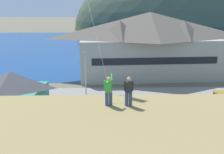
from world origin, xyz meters
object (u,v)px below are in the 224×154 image
harbor_lodge (149,43)px  wharf_dock (109,59)px  parked_car_front_row_end (68,131)px  person_companion (129,90)px  person_kite_flyer (109,90)px  moored_boat_outer_mooring (123,56)px  parking_light_pole (85,72)px  parked_car_back_row_left (120,123)px  storage_shed_waterside (106,65)px  parked_car_mid_row_center (223,99)px  storage_shed_near_lot (12,96)px  moored_boat_wharfside (94,54)px

harbor_lodge → wharf_dock: harbor_lodge is taller
parked_car_front_row_end → person_companion: size_ratio=2.48×
wharf_dock → person_kite_flyer: 43.67m
person_kite_flyer → wharf_dock: bearing=89.3°
person_kite_flyer → person_companion: person_kite_flyer is taller
moored_boat_outer_mooring → parking_light_pole: (-6.72, -26.72, 2.93)m
parked_car_back_row_left → person_companion: (-0.02, -8.41, 6.07)m
parked_car_front_row_end → person_companion: person_companion is taller
moored_boat_outer_mooring → storage_shed_waterside: bearing=-103.9°
parked_car_front_row_end → person_companion: 10.39m
storage_shed_waterside → parked_car_front_row_end: bearing=-99.2°
harbor_lodge → parked_car_front_row_end: bearing=-115.8°
storage_shed_waterside → parked_car_mid_row_center: bearing=-44.8°
storage_shed_near_lot → wharf_dock: 33.72m
storage_shed_waterside → moored_boat_outer_mooring: bearing=76.1°
moored_boat_outer_mooring → parked_car_front_row_end: bearing=-101.3°
storage_shed_waterside → moored_boat_outer_mooring: size_ratio=0.99×
parking_light_pole → storage_shed_near_lot: bearing=-135.9°
moored_boat_wharfside → parking_light_pole: 29.75m
moored_boat_outer_mooring → harbor_lodge: bearing=-77.6°
moored_boat_outer_mooring → parked_car_front_row_end: size_ratio=1.57×
parked_car_mid_row_center → storage_shed_waterside: bearing=135.2°
wharf_dock → person_companion: (0.64, -43.20, 6.79)m
parked_car_mid_row_center → person_kite_flyer: person_kite_flyer is taller
storage_shed_waterside → parked_car_front_row_end: size_ratio=1.54×
storage_shed_waterside → storage_shed_near_lot: bearing=-119.4°
storage_shed_waterside → person_kite_flyer: 28.91m
storage_shed_waterside → person_companion: person_companion is taller
parking_light_pole → person_kite_flyer: bearing=-81.1°
harbor_lodge → moored_boat_wharfside: size_ratio=2.95×
person_kite_flyer → person_companion: bearing=-3.3°
harbor_lodge → storage_shed_near_lot: (-17.16, -18.25, -3.01)m
wharf_dock → parked_car_back_row_left: parked_car_back_row_left is taller
storage_shed_waterside → parked_car_back_row_left: 20.24m
parked_car_back_row_left → wharf_dock: bearing=91.1°
storage_shed_waterside → moored_boat_wharfside: bearing=99.2°
harbor_lodge → parked_car_mid_row_center: bearing=-65.8°
parked_car_front_row_end → parking_light_pole: size_ratio=0.71×
parking_light_pole → parked_car_mid_row_center: bearing=-11.7°
parked_car_back_row_left → parked_car_front_row_end: bearing=-162.9°
wharf_dock → person_companion: size_ratio=8.98×
wharf_dock → parking_light_pole: size_ratio=2.58×
storage_shed_near_lot → wharf_dock: size_ratio=0.46×
parked_car_mid_row_center → parking_light_pole: 17.32m
moored_boat_wharfside → storage_shed_waterside: bearing=-80.8°
harbor_lodge → parking_light_pole: 15.39m
harbor_lodge → parking_light_pole: harbor_lodge is taller
wharf_dock → parked_car_back_row_left: 34.80m
parked_car_back_row_left → person_kite_flyer: bearing=-98.0°
moored_boat_outer_mooring → person_kite_flyer: 45.35m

